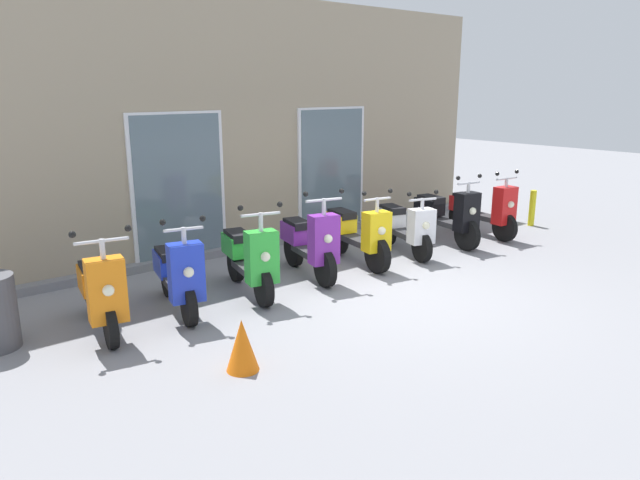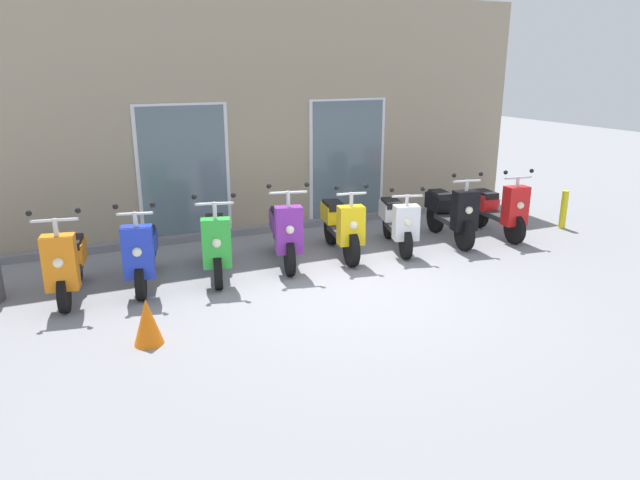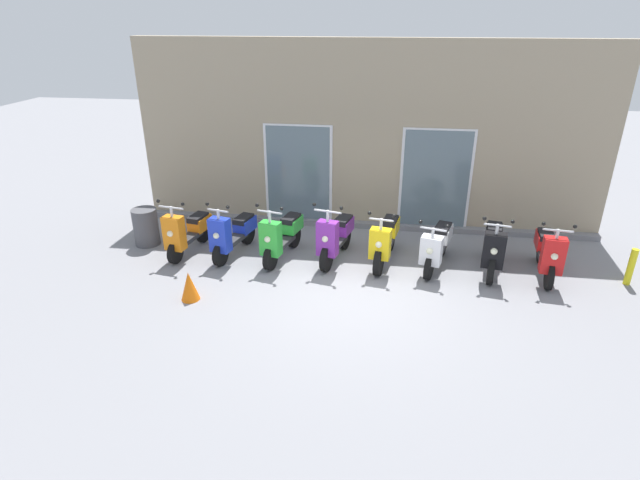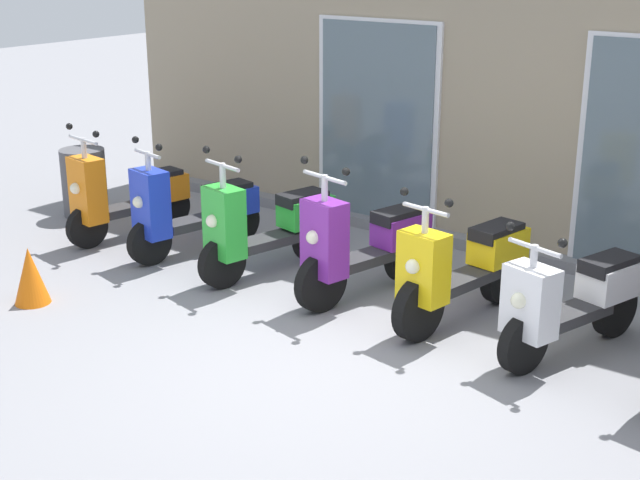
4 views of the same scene
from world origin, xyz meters
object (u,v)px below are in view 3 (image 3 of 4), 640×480
scooter_purple (336,237)px  scooter_yellow (385,240)px  scooter_black (493,247)px  scooter_red (548,252)px  scooter_blue (233,233)px  scooter_white (437,245)px  traffic_cone (189,286)px  scooter_green (282,236)px  scooter_orange (187,231)px  curb_bollard (631,267)px  trash_bin (146,227)px

scooter_purple → scooter_yellow: scooter_purple is taller
scooter_black → scooter_red: scooter_black is taller
scooter_blue → scooter_yellow: 3.04m
scooter_blue → scooter_purple: size_ratio=0.98×
scooter_white → traffic_cone: scooter_white is taller
scooter_green → scooter_white: (3.02, 0.06, -0.04)m
scooter_purple → scooter_black: (2.98, -0.06, 0.01)m
scooter_yellow → scooter_white: scooter_yellow is taller
scooter_red → traffic_cone: 6.48m
scooter_orange → scooter_black: size_ratio=0.93×
scooter_purple → traffic_cone: 2.97m
curb_bollard → scooter_yellow: bearing=176.2°
scooter_purple → scooter_red: (3.94, -0.12, -0.01)m
scooter_orange → scooter_yellow: size_ratio=0.90×
scooter_green → scooter_yellow: bearing=3.6°
trash_bin → traffic_cone: trash_bin is taller
scooter_red → curb_bollard: (1.42, -0.12, -0.14)m
scooter_green → trash_bin: (-2.98, 0.27, -0.10)m
scooter_blue → scooter_purple: scooter_purple is taller
scooter_white → trash_bin: 6.00m
scooter_green → scooter_black: (4.04, 0.02, 0.01)m
scooter_yellow → scooter_white: bearing=-4.0°
scooter_red → curb_bollard: size_ratio=2.26×
scooter_purple → scooter_yellow: 0.97m
scooter_green → scooter_purple: (1.06, 0.08, 0.01)m
scooter_green → scooter_black: size_ratio=0.97×
scooter_green → scooter_yellow: 2.04m
scooter_purple → scooter_black: scooter_purple is taller
scooter_yellow → scooter_red: scooter_red is taller
scooter_orange → traffic_cone: bearing=-68.1°
scooter_green → curb_bollard: (6.43, -0.16, -0.14)m
scooter_purple → curb_bollard: 5.37m
scooter_orange → trash_bin: (-1.04, 0.29, -0.08)m
curb_bollard → traffic_cone: curb_bollard is taller
scooter_white → trash_bin: (-6.00, 0.21, -0.06)m
trash_bin → scooter_blue: bearing=-7.1°
scooter_green → scooter_purple: 1.07m
scooter_yellow → scooter_orange: bearing=-177.9°
scooter_black → curb_bollard: 2.40m
scooter_green → scooter_orange: bearing=-179.4°
trash_bin → curb_bollard: 9.42m
scooter_green → scooter_black: bearing=0.3°
scooter_white → traffic_cone: size_ratio=2.95×
scooter_black → curb_bollard: size_ratio=2.32×
scooter_red → curb_bollard: 1.43m
scooter_white → curb_bollard: (3.41, -0.22, -0.11)m
trash_bin → traffic_cone: 2.71m
scooter_orange → scooter_green: 1.94m
scooter_purple → scooter_orange: bearing=-178.2°
scooter_orange → scooter_red: 6.95m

